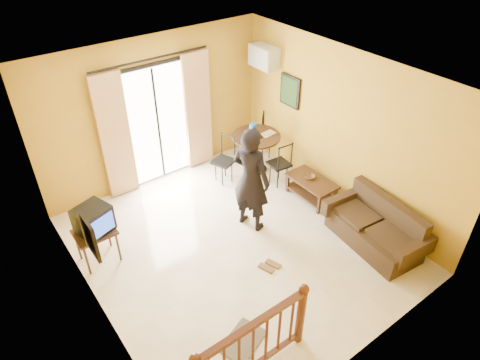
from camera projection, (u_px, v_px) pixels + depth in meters
ground at (236, 244)px, 7.00m from camera, size 5.00×5.00×0.00m
room_shell at (235, 156)px, 6.02m from camera, size 5.00×5.00×5.00m
balcony_door at (158, 124)px, 7.91m from camera, size 2.25×0.14×2.46m
tv_table at (95, 235)px, 6.43m from camera, size 0.59×0.49×0.59m
television at (93, 220)px, 6.28m from camera, size 0.58×0.55×0.42m
picture_left at (90, 237)px, 4.89m from camera, size 0.05×0.42×0.52m
dining_table at (256, 143)px, 8.42m from camera, size 0.96×0.96×0.80m
water_jug at (253, 130)px, 8.24m from camera, size 0.14×0.14×0.26m
serving_tray at (268, 134)px, 8.36m from camera, size 0.30×0.20×0.02m
dining_chairs at (257, 172)px, 8.72m from camera, size 1.91×1.43×0.95m
air_conditioner at (264, 57)px, 8.05m from camera, size 0.31×0.60×0.40m
botanical_print at (290, 91)px, 7.98m from camera, size 0.05×0.50×0.60m
coffee_table at (311, 186)px, 7.86m from camera, size 0.52×0.93×0.41m
bowl at (310, 177)px, 7.80m from camera, size 0.21×0.21×0.06m
sofa at (376, 229)px, 6.88m from camera, size 0.91×1.69×0.77m
standing_person at (251, 180)px, 6.88m from camera, size 0.64×0.79×1.87m
stair_balustrade at (253, 344)px, 4.87m from camera, size 1.63×0.13×1.04m
doormat at (243, 341)px, 5.53m from camera, size 0.70×0.58×0.02m
sandals at (270, 266)px, 6.59m from camera, size 0.31×0.27×0.03m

